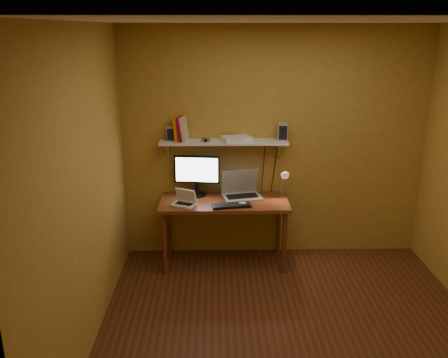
{
  "coord_description": "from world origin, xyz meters",
  "views": [
    {
      "loc": [
        -0.66,
        -3.56,
        2.55
      ],
      "look_at": [
        -0.57,
        1.18,
        1.03
      ],
      "focal_mm": 38.0,
      "sensor_mm": 36.0,
      "label": 1
    }
  ],
  "objects_px": {
    "shelf_camera": "(206,140)",
    "speaker_right": "(283,132)",
    "wall_shelf": "(224,142)",
    "monitor": "(197,173)",
    "netbook": "(185,200)",
    "speaker_left": "(171,134)",
    "laptop": "(241,190)",
    "mouse": "(242,203)",
    "desk_lamp": "(284,179)",
    "keyboard": "(231,206)",
    "router": "(236,139)",
    "desk": "(224,208)"
  },
  "relations": [
    {
      "from": "mouse",
      "to": "router",
      "type": "relative_size",
      "value": 0.3
    },
    {
      "from": "wall_shelf",
      "to": "router",
      "type": "height_order",
      "value": "router"
    },
    {
      "from": "desk",
      "to": "mouse",
      "type": "xyz_separation_m",
      "value": [
        0.19,
        -0.13,
        0.1
      ]
    },
    {
      "from": "speaker_right",
      "to": "keyboard",
      "type": "bearing_deg",
      "value": -143.63
    },
    {
      "from": "mouse",
      "to": "speaker_right",
      "type": "height_order",
      "value": "speaker_right"
    },
    {
      "from": "shelf_camera",
      "to": "router",
      "type": "height_order",
      "value": "shelf_camera"
    },
    {
      "from": "wall_shelf",
      "to": "laptop",
      "type": "bearing_deg",
      "value": -16.0
    },
    {
      "from": "netbook",
      "to": "speaker_left",
      "type": "relative_size",
      "value": 1.76
    },
    {
      "from": "router",
      "to": "laptop",
      "type": "bearing_deg",
      "value": -39.71
    },
    {
      "from": "desk_lamp",
      "to": "shelf_camera",
      "type": "height_order",
      "value": "shelf_camera"
    },
    {
      "from": "speaker_left",
      "to": "speaker_right",
      "type": "relative_size",
      "value": 0.82
    },
    {
      "from": "wall_shelf",
      "to": "speaker_right",
      "type": "relative_size",
      "value": 7.23
    },
    {
      "from": "wall_shelf",
      "to": "desk",
      "type": "bearing_deg",
      "value": -90.0
    },
    {
      "from": "desk_lamp",
      "to": "shelf_camera",
      "type": "relative_size",
      "value": 3.83
    },
    {
      "from": "laptop",
      "to": "shelf_camera",
      "type": "distance_m",
      "value": 0.69
    },
    {
      "from": "keyboard",
      "to": "shelf_camera",
      "type": "relative_size",
      "value": 4.2
    },
    {
      "from": "desk",
      "to": "desk_lamp",
      "type": "relative_size",
      "value": 3.73
    },
    {
      "from": "monitor",
      "to": "netbook",
      "type": "height_order",
      "value": "monitor"
    },
    {
      "from": "laptop",
      "to": "netbook",
      "type": "height_order",
      "value": "laptop"
    },
    {
      "from": "wall_shelf",
      "to": "monitor",
      "type": "height_order",
      "value": "wall_shelf"
    },
    {
      "from": "keyboard",
      "to": "router",
      "type": "height_order",
      "value": "router"
    },
    {
      "from": "laptop",
      "to": "keyboard",
      "type": "relative_size",
      "value": 1.12
    },
    {
      "from": "laptop",
      "to": "netbook",
      "type": "xyz_separation_m",
      "value": [
        -0.61,
        -0.25,
        -0.03
      ]
    },
    {
      "from": "wall_shelf",
      "to": "desk_lamp",
      "type": "xyz_separation_m",
      "value": [
        0.66,
        -0.07,
        -0.4
      ]
    },
    {
      "from": "wall_shelf",
      "to": "mouse",
      "type": "bearing_deg",
      "value": -59.09
    },
    {
      "from": "desk_lamp",
      "to": "shelf_camera",
      "type": "bearing_deg",
      "value": -179.18
    },
    {
      "from": "netbook",
      "to": "keyboard",
      "type": "bearing_deg",
      "value": 18.28
    },
    {
      "from": "wall_shelf",
      "to": "shelf_camera",
      "type": "xyz_separation_m",
      "value": [
        -0.2,
        -0.08,
        0.05
      ]
    },
    {
      "from": "desk_lamp",
      "to": "monitor",
      "type": "bearing_deg",
      "value": 176.12
    },
    {
      "from": "desk",
      "to": "monitor",
      "type": "relative_size",
      "value": 2.76
    },
    {
      "from": "wall_shelf",
      "to": "router",
      "type": "xyz_separation_m",
      "value": [
        0.14,
        -0.01,
        0.04
      ]
    },
    {
      "from": "monitor",
      "to": "mouse",
      "type": "relative_size",
      "value": 5.53
    },
    {
      "from": "laptop",
      "to": "speaker_right",
      "type": "relative_size",
      "value": 2.38
    },
    {
      "from": "desk",
      "to": "mouse",
      "type": "height_order",
      "value": "mouse"
    },
    {
      "from": "netbook",
      "to": "laptop",
      "type": "bearing_deg",
      "value": 48.37
    },
    {
      "from": "mouse",
      "to": "router",
      "type": "xyz_separation_m",
      "value": [
        -0.06,
        0.31,
        0.63
      ]
    },
    {
      "from": "mouse",
      "to": "router",
      "type": "height_order",
      "value": "router"
    },
    {
      "from": "desk",
      "to": "speaker_right",
      "type": "relative_size",
      "value": 7.23
    },
    {
      "from": "laptop",
      "to": "speaker_left",
      "type": "height_order",
      "value": "speaker_left"
    },
    {
      "from": "desk_lamp",
      "to": "keyboard",
      "type": "bearing_deg",
      "value": -152.61
    },
    {
      "from": "keyboard",
      "to": "router",
      "type": "bearing_deg",
      "value": 71.37
    },
    {
      "from": "speaker_left",
      "to": "keyboard",
      "type": "bearing_deg",
      "value": -21.76
    },
    {
      "from": "keyboard",
      "to": "mouse",
      "type": "bearing_deg",
      "value": 13.29
    },
    {
      "from": "router",
      "to": "speaker_right",
      "type": "bearing_deg",
      "value": 2.07
    },
    {
      "from": "netbook",
      "to": "desk_lamp",
      "type": "distance_m",
      "value": 1.12
    },
    {
      "from": "desk",
      "to": "laptop",
      "type": "height_order",
      "value": "laptop"
    },
    {
      "from": "desk_lamp",
      "to": "speaker_right",
      "type": "bearing_deg",
      "value": 104.4
    },
    {
      "from": "shelf_camera",
      "to": "speaker_right",
      "type": "bearing_deg",
      "value": 6.15
    },
    {
      "from": "keyboard",
      "to": "desk_lamp",
      "type": "bearing_deg",
      "value": 18.44
    },
    {
      "from": "monitor",
      "to": "speaker_left",
      "type": "bearing_deg",
      "value": -176.66
    }
  ]
}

